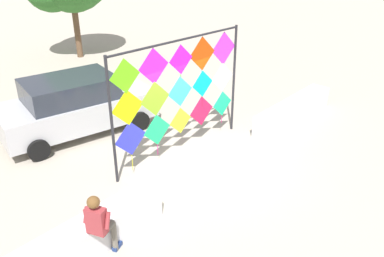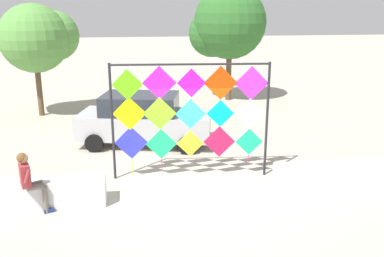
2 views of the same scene
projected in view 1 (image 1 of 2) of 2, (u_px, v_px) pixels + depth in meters
ground at (201, 164)px, 10.65m from camera, size 120.00×120.00×0.00m
plaza_ledge_left at (79, 242)px, 7.58m from camera, size 3.72×0.63×0.66m
plaza_ledge_right at (293, 111)px, 12.91m from camera, size 3.72×0.63×0.66m
kite_display_rack at (179, 87)px, 10.34m from camera, size 4.24×0.43×3.19m
seated_vendor at (100, 221)px, 7.26m from camera, size 0.71×0.59×1.50m
parked_car at (76, 105)px, 11.94m from camera, size 4.79×2.90×1.74m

